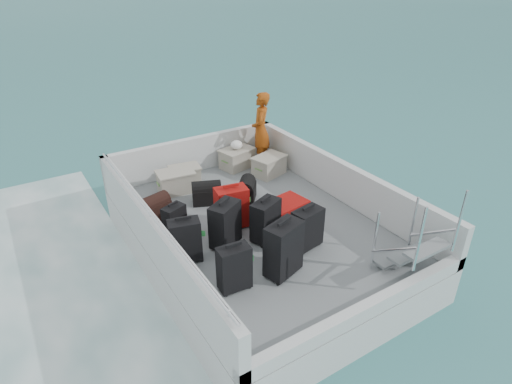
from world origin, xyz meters
TOP-DOWN VIEW (x-y plane):
  - ground at (0.00, 0.00)m, footprint 160.00×160.00m
  - ferry_hull at (0.00, 0.00)m, footprint 3.60×5.00m
  - deck at (0.00, 0.00)m, footprint 3.30×4.70m
  - deck_fittings at (0.35, -0.32)m, footprint 3.60×5.00m
  - suitcase_0 at (-1.09, -1.16)m, footprint 0.43×0.27m
  - suitcase_1 at (-1.38, -0.28)m, footprint 0.49×0.35m
  - suitcase_2 at (-1.25, 0.42)m, footprint 0.40×0.32m
  - suitcase_3 at (-0.38, -1.24)m, footprint 0.58×0.44m
  - suitcase_4 at (-0.72, -0.24)m, footprint 0.56×0.48m
  - suitcase_5 at (-0.39, 0.16)m, footprint 0.54×0.38m
  - suitcase_6 at (0.28, -0.91)m, footprint 0.49×0.34m
  - suitcase_7 at (-0.13, -0.42)m, footprint 0.53×0.43m
  - suitcase_8 at (0.47, -0.07)m, footprint 0.81×0.59m
  - duffel_0 at (-1.38, 1.07)m, footprint 0.63×0.44m
  - duffel_1 at (-0.38, 1.08)m, footprint 0.58×0.47m
  - duffel_2 at (0.27, 0.80)m, footprint 0.50×0.52m
  - crate_0 at (-0.68, 1.75)m, footprint 0.67×0.49m
  - crate_1 at (-0.40, 1.96)m, footprint 0.59×0.46m
  - crate_2 at (0.81, 2.08)m, footprint 0.71×0.57m
  - crate_3 at (1.18, 1.44)m, footprint 0.69×0.56m
  - yellow_bag at (1.39, 1.81)m, footprint 0.28×0.26m
  - white_bag at (0.81, 2.08)m, footprint 0.24×0.24m
  - passenger at (1.30, 1.95)m, footprint 0.63×0.67m

SIDE VIEW (x-z plane):
  - ground at x=0.00m, z-range 0.00..0.00m
  - ferry_hull at x=0.00m, z-range 0.00..0.60m
  - deck at x=0.00m, z-range 0.60..0.62m
  - yellow_bag at x=1.39m, z-range 0.62..0.84m
  - suitcase_8 at x=0.47m, z-range 0.62..0.91m
  - duffel_0 at x=-1.38m, z-range 0.62..0.94m
  - duffel_1 at x=-0.38m, z-range 0.62..0.94m
  - duffel_2 at x=0.27m, z-range 0.62..0.94m
  - crate_1 at x=-0.40m, z-range 0.62..0.95m
  - crate_3 at x=1.18m, z-range 0.62..0.98m
  - crate_0 at x=-0.68m, z-range 0.62..1.00m
  - crate_2 at x=0.81m, z-range 0.62..1.00m
  - suitcase_2 at x=-1.25m, z-range 0.62..1.12m
  - suitcase_6 at x=0.28m, z-range 0.62..1.25m
  - suitcase_0 at x=-1.09m, z-range 0.62..1.26m
  - suitcase_7 at x=-0.13m, z-range 0.62..1.27m
  - suitcase_1 at x=-1.38m, z-range 0.62..1.27m
  - suitcase_5 at x=-0.39m, z-range 0.62..1.31m
  - suitcase_4 at x=-0.72m, z-range 0.62..1.32m
  - deck_fittings at x=0.35m, z-range 0.54..1.44m
  - suitcase_3 at x=-0.38m, z-range 0.62..1.40m
  - white_bag at x=0.81m, z-range 1.00..1.18m
  - passenger at x=1.30m, z-range 0.62..2.15m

